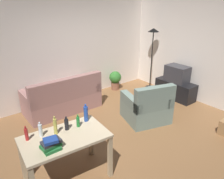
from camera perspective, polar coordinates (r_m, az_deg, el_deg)
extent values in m
cube|color=brown|center=(4.63, 2.89, -10.91)|extent=(5.20, 4.40, 0.02)
cube|color=silver|center=(5.83, -11.31, 10.29)|extent=(5.20, 0.10, 2.70)
cube|color=beige|center=(6.04, 22.50, 9.44)|extent=(0.10, 4.40, 2.70)
cube|color=#996B66|center=(5.49, -12.90, -3.31)|extent=(1.78, 0.84, 0.40)
cube|color=#8C625D|center=(5.03, -11.65, 0.07)|extent=(1.78, 0.16, 0.52)
cube|color=#926661|center=(5.72, -5.88, 1.60)|extent=(0.16, 0.84, 0.22)
cube|color=#926661|center=(5.12, -21.35, -2.46)|extent=(0.16, 0.84, 0.22)
cube|color=black|center=(6.26, 16.32, 0.00)|extent=(0.44, 1.10, 0.48)
cube|color=#2D2D33|center=(6.11, 16.78, 3.99)|extent=(0.40, 0.60, 0.44)
cube|color=black|center=(6.27, 17.89, 4.33)|extent=(0.01, 0.52, 0.36)
cylinder|color=black|center=(6.89, 9.88, 0.62)|extent=(0.26, 0.26, 0.03)
cylinder|color=black|center=(6.62, 10.36, 7.51)|extent=(0.03, 0.03, 1.68)
cone|color=black|center=(6.46, 10.92, 15.16)|extent=(0.32, 0.32, 0.10)
cube|color=#C6B28E|center=(3.19, -12.35, -12.26)|extent=(1.25, 0.79, 0.04)
cube|color=tan|center=(3.39, -0.52, -17.33)|extent=(0.06, 0.06, 0.72)
cube|color=tan|center=(3.57, -22.53, -17.10)|extent=(0.06, 0.06, 0.72)
cube|color=tan|center=(3.82, -5.69, -12.29)|extent=(0.06, 0.06, 0.72)
cylinder|color=brown|center=(6.63, 0.85, 0.98)|extent=(0.24, 0.24, 0.22)
sphere|color=#2D6B28|center=(6.53, 0.86, 3.27)|extent=(0.36, 0.36, 0.36)
cube|color=slate|center=(5.00, 8.80, -5.69)|extent=(1.10, 1.06, 0.40)
cube|color=slate|center=(4.54, 11.25, -2.40)|extent=(0.91, 0.41, 0.52)
cube|color=slate|center=(5.04, 12.66, -1.78)|extent=(0.39, 0.85, 0.22)
cube|color=slate|center=(4.70, 5.09, -3.17)|extent=(0.39, 0.85, 0.22)
cylinder|color=#AD2323|center=(3.21, -21.61, -10.96)|extent=(0.05, 0.05, 0.18)
cylinder|color=#AD2323|center=(3.15, -21.90, -9.29)|extent=(0.02, 0.02, 0.04)
cylinder|color=silver|center=(3.22, -18.33, -10.22)|extent=(0.05, 0.05, 0.19)
cylinder|color=silver|center=(3.16, -18.58, -8.48)|extent=(0.02, 0.02, 0.04)
cylinder|color=#BCB24C|center=(3.20, -14.72, -9.41)|extent=(0.05, 0.05, 0.24)
cylinder|color=#BCB24C|center=(3.13, -14.97, -7.22)|extent=(0.02, 0.02, 0.04)
cylinder|color=black|center=(3.28, -11.89, -8.99)|extent=(0.06, 0.06, 0.17)
cylinder|color=black|center=(3.23, -12.04, -7.38)|extent=(0.03, 0.03, 0.04)
cylinder|color=#1E722D|center=(3.33, -8.93, -8.42)|extent=(0.05, 0.05, 0.16)
cylinder|color=#1E722D|center=(3.28, -9.04, -6.91)|extent=(0.02, 0.02, 0.04)
cylinder|color=#2347A3|center=(3.44, -6.90, -6.38)|extent=(0.07, 0.07, 0.25)
cylinder|color=#2347A3|center=(3.37, -7.01, -4.23)|extent=(0.03, 0.03, 0.04)
cube|color=#236B33|center=(2.96, -15.67, -14.77)|extent=(0.21, 0.18, 0.04)
cube|color=#236B33|center=(2.95, -15.82, -13.99)|extent=(0.27, 0.17, 0.04)
cube|color=#333338|center=(2.93, -15.71, -13.20)|extent=(0.25, 0.16, 0.04)
cube|color=navy|center=(2.89, -15.88, -12.76)|extent=(0.20, 0.17, 0.04)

